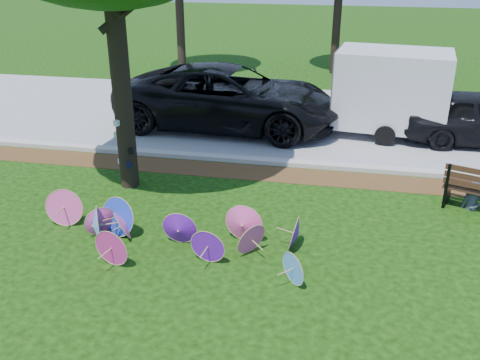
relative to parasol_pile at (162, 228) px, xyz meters
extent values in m
plane|color=black|center=(0.78, -0.62, -0.37)|extent=(90.00, 90.00, 0.00)
cube|color=#472D16|center=(0.78, 3.88, -0.36)|extent=(90.00, 1.00, 0.01)
cube|color=#B7B5AD|center=(0.78, 4.58, -0.31)|extent=(90.00, 0.30, 0.12)
cube|color=gray|center=(0.78, 8.73, -0.36)|extent=(90.00, 8.00, 0.01)
cylinder|color=black|center=(-1.69, 2.55, 2.17)|extent=(0.44, 0.44, 5.07)
cone|color=#EA4D9F|center=(-1.30, 0.06, -0.04)|extent=(0.61, 0.54, 0.66)
cone|color=#EA4D9F|center=(-2.26, 0.43, 0.04)|extent=(0.84, 0.34, 0.82)
cone|color=#6817B9|center=(0.33, 0.04, -0.01)|extent=(0.72, 0.22, 0.72)
cone|color=#5399F4|center=(2.68, -0.81, -0.06)|extent=(0.51, 0.56, 0.63)
cone|color=#C22981|center=(-0.65, -0.84, -0.01)|extent=(0.74, 0.31, 0.73)
cone|color=#6817B9|center=(2.59, 0.35, -0.03)|extent=(0.28, 0.70, 0.69)
cone|color=#5399F4|center=(-1.28, -0.21, 0.03)|extent=(0.46, 0.77, 0.80)
cone|color=#EA4D9F|center=(1.54, 0.40, 0.03)|extent=(0.80, 0.25, 0.79)
cone|color=#EA4D9F|center=(-0.83, 0.12, -0.05)|extent=(0.63, 0.74, 0.62)
cone|color=#EA4D9F|center=(1.74, 0.01, -0.04)|extent=(0.62, 0.68, 0.67)
cone|color=#6817B9|center=(1.05, -0.42, -0.03)|extent=(0.70, 0.27, 0.69)
cone|color=blue|center=(-0.98, 0.26, 0.05)|extent=(0.89, 0.57, 0.83)
imported|color=black|center=(-0.26, 7.39, 0.60)|extent=(7.17, 3.59, 1.95)
cube|color=silver|center=(4.68, 7.63, 1.07)|extent=(3.47, 2.43, 2.87)
imported|color=#3D4453|center=(6.28, 2.78, 0.27)|extent=(0.54, 0.45, 1.27)
cylinder|color=black|center=(-3.92, 14.37, 2.13)|extent=(0.36, 0.36, 5.00)
cylinder|color=black|center=(2.75, 15.92, 2.13)|extent=(0.36, 0.36, 5.00)
camera|label=1|loc=(3.25, -8.65, 5.10)|focal=40.00mm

